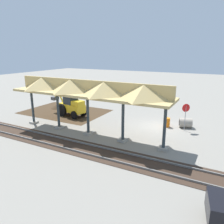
{
  "coord_description": "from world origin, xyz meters",
  "views": [
    {
      "loc": [
        -5.71,
        20.18,
        7.17
      ],
      "look_at": [
        3.8,
        2.35,
        1.6
      ],
      "focal_mm": 35.0,
      "sensor_mm": 36.0,
      "label": 1
    }
  ],
  "objects_px": {
    "backhoe": "(71,105)",
    "traffic_barrel": "(167,122)",
    "concrete_pipe": "(185,123)",
    "stop_sign": "(186,111)"
  },
  "relations": [
    {
      "from": "backhoe",
      "to": "traffic_barrel",
      "type": "distance_m",
      "value": 10.91
    },
    {
      "from": "concrete_pipe",
      "to": "backhoe",
      "type": "bearing_deg",
      "value": 9.02
    },
    {
      "from": "stop_sign",
      "to": "concrete_pipe",
      "type": "distance_m",
      "value": 1.64
    },
    {
      "from": "concrete_pipe",
      "to": "traffic_barrel",
      "type": "distance_m",
      "value": 1.77
    },
    {
      "from": "stop_sign",
      "to": "traffic_barrel",
      "type": "bearing_deg",
      "value": -8.11
    },
    {
      "from": "backhoe",
      "to": "traffic_barrel",
      "type": "xyz_separation_m",
      "value": [
        -10.8,
        -1.35,
        -0.82
      ]
    },
    {
      "from": "concrete_pipe",
      "to": "traffic_barrel",
      "type": "height_order",
      "value": "concrete_pipe"
    },
    {
      "from": "backhoe",
      "to": "concrete_pipe",
      "type": "height_order",
      "value": "backhoe"
    },
    {
      "from": "concrete_pipe",
      "to": "traffic_barrel",
      "type": "relative_size",
      "value": 1.55
    },
    {
      "from": "stop_sign",
      "to": "backhoe",
      "type": "bearing_deg",
      "value": 5.06
    }
  ]
}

